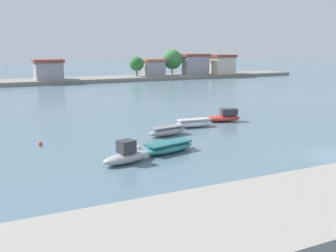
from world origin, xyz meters
TOP-DOWN VIEW (x-y plane):
  - ground_plane at (0.00, 0.00)m, footprint 400.00×400.00m
  - moored_boat_0 at (-15.34, 5.17)m, footprint 4.21×2.37m
  - moored_boat_1 at (-11.28, 6.48)m, footprint 5.20×2.83m
  - moored_boat_2 at (-8.69, 11.97)m, footprint 4.36×1.95m
  - moored_boat_3 at (-4.47, 14.33)m, footprint 4.46×1.65m
  - moored_boat_4 at (0.20, 15.60)m, footprint 4.60×2.72m
  - mooring_buoy_0 at (-13.03, 8.61)m, footprint 0.28×0.28m
  - mooring_buoy_1 at (-20.35, 13.29)m, footprint 0.33×0.33m
  - distant_shoreline at (0.15, 72.38)m, footprint 116.28×10.48m

SIDE VIEW (x-z plane):
  - ground_plane at x=0.00m, z-range 0.00..0.00m
  - mooring_buoy_0 at x=-13.03m, z-range 0.00..0.28m
  - mooring_buoy_1 at x=-20.35m, z-range 0.00..0.33m
  - moored_boat_1 at x=-11.28m, z-range -0.02..0.83m
  - moored_boat_3 at x=-4.47m, z-range -0.02..0.86m
  - moored_boat_2 at x=-8.69m, z-range -0.02..0.88m
  - moored_boat_4 at x=0.20m, z-range -0.20..1.28m
  - moored_boat_0 at x=-15.34m, z-range -0.29..1.44m
  - distant_shoreline at x=0.15m, z-range -1.53..6.11m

